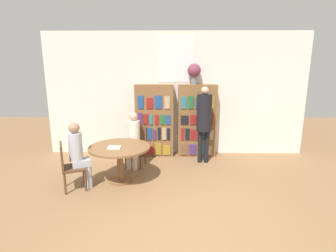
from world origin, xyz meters
TOP-DOWN VIEW (x-y plane):
  - ground_plane at (0.00, 0.00)m, footprint 16.00×16.00m
  - wall_back at (0.00, 3.29)m, footprint 6.40×0.07m
  - bookshelf_left at (-0.52, 3.10)m, footprint 0.92×0.34m
  - bookshelf_right at (0.52, 3.10)m, footprint 0.92×0.34m
  - flower_vase at (0.43, 3.10)m, footprint 0.31×0.31m
  - reading_table at (-1.09, 1.54)m, footprint 1.16×1.16m
  - chair_near_camera at (-1.93, 1.18)m, footprint 0.53×0.53m
  - chair_left_side at (-0.88, 2.44)m, footprint 0.48×0.48m
  - seated_reader_left at (-0.92, 2.26)m, footprint 0.32×0.39m
  - seated_reader_right at (-1.76, 1.25)m, footprint 0.39×0.34m
  - librarian_standing at (0.63, 2.60)m, footprint 0.33×0.60m
  - open_book_on_table at (-1.16, 1.42)m, footprint 0.24×0.18m

SIDE VIEW (x-z plane):
  - ground_plane at x=0.00m, z-range 0.00..0.00m
  - chair_near_camera at x=-1.93m, z-range 0.05..0.93m
  - chair_left_side at x=-0.88m, z-range 0.05..0.93m
  - reading_table at x=-1.09m, z-range 0.23..0.94m
  - seated_reader_right at x=-1.76m, z-range 0.07..1.31m
  - seated_reader_left at x=-0.92m, z-range 0.08..1.31m
  - open_book_on_table at x=-1.16m, z-range 0.71..0.74m
  - bookshelf_left at x=-0.52m, z-range 0.00..1.76m
  - bookshelf_right at x=0.52m, z-range 0.00..1.76m
  - librarian_standing at x=0.63m, z-range 0.21..1.97m
  - wall_back at x=0.00m, z-range 0.01..3.01m
  - flower_vase at x=0.43m, z-range 1.82..2.31m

